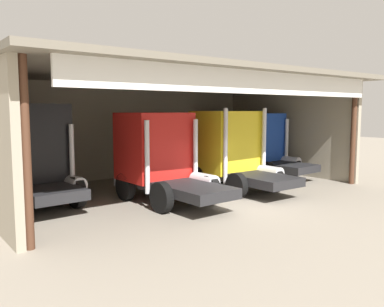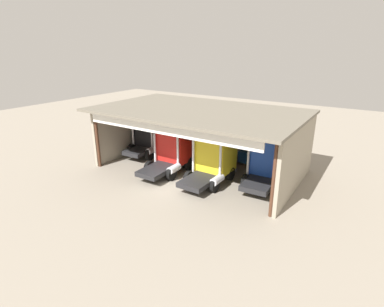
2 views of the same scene
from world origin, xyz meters
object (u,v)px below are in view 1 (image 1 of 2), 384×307
object	(u,v)px
truck_black_left_bay	(32,153)
truck_yellow_yard_outside	(230,149)
oil_drum	(192,163)
truck_red_right_bay	(160,155)
tool_cart	(177,165)
truck_blue_center_left_bay	(256,143)

from	to	relation	value
truck_black_left_bay	truck_yellow_yard_outside	size ratio (longest dim) A/B	0.88
oil_drum	truck_red_right_bay	bearing A→B (deg)	-137.11
truck_yellow_yard_outside	tool_cart	xyz separation A→B (m)	(0.47, 4.79, -1.32)
truck_black_left_bay	truck_red_right_bay	world-z (taller)	truck_black_left_bay
truck_yellow_yard_outside	oil_drum	size ratio (longest dim) A/B	5.78
truck_red_right_bay	truck_blue_center_left_bay	bearing A→B (deg)	12.78
truck_black_left_bay	tool_cart	bearing A→B (deg)	14.80
truck_red_right_bay	oil_drum	size ratio (longest dim) A/B	5.96
truck_blue_center_left_bay	truck_black_left_bay	bearing A→B (deg)	175.68
tool_cart	truck_yellow_yard_outside	bearing A→B (deg)	-95.56
truck_yellow_yard_outside	tool_cart	world-z (taller)	truck_yellow_yard_outside
truck_yellow_yard_outside	truck_blue_center_left_bay	world-z (taller)	truck_yellow_yard_outside
oil_drum	tool_cart	bearing A→B (deg)	-162.47
truck_red_right_bay	tool_cart	distance (m)	6.51
truck_yellow_yard_outside	truck_blue_center_left_bay	bearing A→B (deg)	27.79
truck_red_right_bay	oil_drum	xyz separation A→B (m)	(5.62, 5.23, -1.34)
truck_black_left_bay	oil_drum	distance (m)	10.44
truck_black_left_bay	tool_cart	size ratio (longest dim) A/B	4.47
tool_cart	truck_blue_center_left_bay	bearing A→B (deg)	-43.36
oil_drum	tool_cart	xyz separation A→B (m)	(-1.40, -0.44, 0.06)
truck_red_right_bay	truck_blue_center_left_bay	distance (m)	7.59
truck_blue_center_left_bay	tool_cart	distance (m)	4.51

